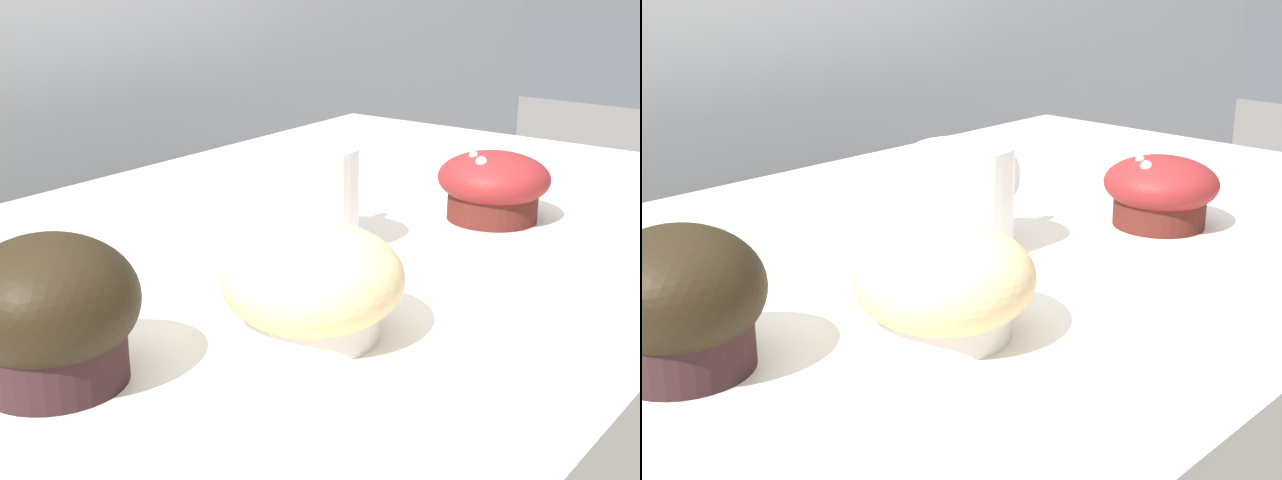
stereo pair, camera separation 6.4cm
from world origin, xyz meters
TOP-DOWN VIEW (x-y plane):
  - wall_back at (0.00, 0.60)m, footprint 3.20×0.10m
  - muffin_front_center at (-0.32, -0.04)m, footprint 0.11×0.11m
  - muffin_back_left at (-0.17, -0.12)m, footprint 0.12×0.12m
  - muffin_back_right at (0.13, -0.10)m, footprint 0.10×0.10m
  - coffee_cup at (-0.04, -0.01)m, footprint 0.13×0.08m
  - serving_plate at (0.28, 0.11)m, footprint 0.20×0.20m

SIDE VIEW (x-z plane):
  - wall_back at x=0.00m, z-range 0.00..1.80m
  - serving_plate at x=0.28m, z-range 0.93..0.93m
  - muffin_back_right at x=0.13m, z-range 0.93..0.99m
  - muffin_back_left at x=-0.17m, z-range 0.92..1.00m
  - muffin_front_center at x=-0.32m, z-range 0.92..1.01m
  - coffee_cup at x=-0.04m, z-range 0.93..1.02m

